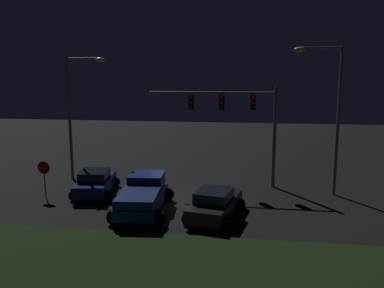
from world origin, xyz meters
name	(u,v)px	position (x,y,z in m)	size (l,w,h in m)	color
ground_plane	(173,198)	(0.00, 0.00, 0.00)	(80.00, 80.00, 0.00)	black
grass_median	(129,264)	(0.00, -8.54, 0.05)	(21.75, 5.93, 0.10)	black
pickup_truck	(144,193)	(-1.08, -2.48, 1.00)	(3.18, 5.55, 1.80)	navy
car_sedan	(95,182)	(-4.85, 0.12, 0.74)	(2.96, 4.64, 1.51)	navy
car_sedan_far	(215,204)	(2.78, -2.95, 0.74)	(3.04, 4.67, 1.51)	black
traffic_signal_gantry	(237,112)	(3.59, 3.28, 4.90)	(8.32, 0.56, 6.50)	slate
street_lamp_left	(76,103)	(-7.34, 3.39, 5.34)	(2.80, 0.44, 8.49)	slate
street_lamp_right	(330,103)	(9.07, 2.04, 5.57)	(2.83, 0.44, 8.93)	slate
stop_sign	(44,172)	(-7.48, -1.12, 1.56)	(0.76, 0.08, 2.23)	slate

